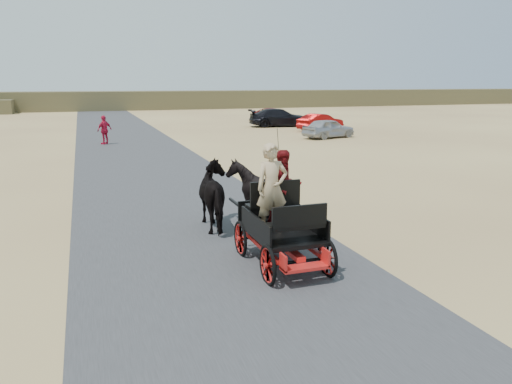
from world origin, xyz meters
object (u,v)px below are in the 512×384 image
object	(u,v)px
carriage	(281,248)
pedestrian	(105,130)
car_c	(280,118)
car_d	(272,114)
car_a	(329,128)
horse_right	(258,193)
horse_left	(218,196)
car_b	(320,122)

from	to	relation	value
carriage	pedestrian	size ratio (longest dim) A/B	1.39
car_c	car_d	distance (m)	6.11
car_c	carriage	bearing A→B (deg)	166.73
pedestrian	car_c	distance (m)	16.29
carriage	pedestrian	distance (m)	22.25
car_c	car_a	bearing A→B (deg)	-172.16
carriage	horse_right	bearing A→B (deg)	79.61
carriage	car_a	size ratio (longest dim) A/B	0.64
pedestrian	car_d	size ratio (longest dim) A/B	0.39
horse_right	car_c	world-z (taller)	horse_right
horse_left	car_a	size ratio (longest dim) A/B	0.53
horse_left	horse_right	size ratio (longest dim) A/B	1.18
car_a	horse_left	bearing A→B (deg)	128.68
car_c	car_d	bearing A→B (deg)	-6.62
horse_right	pedestrian	size ratio (longest dim) A/B	0.98
carriage	car_c	size ratio (longest dim) A/B	0.47
horse_right	car_b	bearing A→B (deg)	-119.92
carriage	horse_right	world-z (taller)	horse_right
carriage	car_b	world-z (taller)	car_b
car_d	carriage	bearing A→B (deg)	126.42
carriage	car_a	bearing A→B (deg)	60.47
car_a	car_c	size ratio (longest dim) A/B	0.74
car_a	car_d	world-z (taller)	car_a
car_a	car_d	size ratio (longest dim) A/B	0.86
carriage	pedestrian	xyz separation A→B (m)	(-2.46, 22.11, 0.50)
horse_right	car_a	xyz separation A→B (m)	(11.23, 17.81, -0.21)
car_d	horse_right	bearing A→B (deg)	125.54
carriage	car_b	xyz separation A→B (m)	(13.58, 25.64, 0.28)
horse_left	pedestrian	world-z (taller)	pedestrian
car_b	car_d	distance (m)	10.08
car_c	car_d	world-z (taller)	car_c
horse_left	car_d	bearing A→B (deg)	-113.19
horse_left	car_a	bearing A→B (deg)	-124.71
horse_left	pedestrian	bearing A→B (deg)	-84.28
car_a	car_b	xyz separation A→B (m)	(1.80, 4.84, -0.00)
horse_left	horse_right	distance (m)	1.10
car_a	car_c	world-z (taller)	car_c
pedestrian	car_c	world-z (taller)	pedestrian
car_a	car_c	distance (m)	9.02
horse_right	car_d	bearing A→B (deg)	-111.54
carriage	horse_left	world-z (taller)	horse_left
car_a	car_c	bearing A→B (deg)	-17.22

